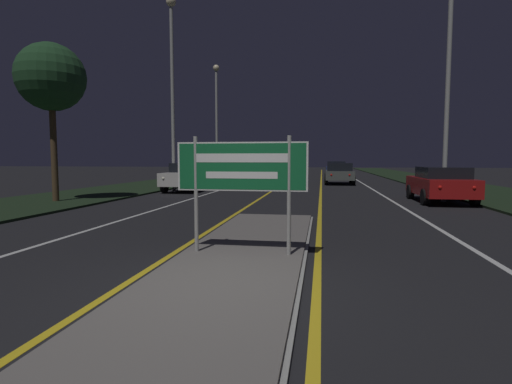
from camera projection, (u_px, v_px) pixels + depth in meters
ground_plane at (215, 292)px, 5.17m from camera, size 160.00×160.00×0.00m
median_island at (242, 256)px, 6.88m from camera, size 2.22×9.80×0.10m
verge_left at (156, 184)px, 26.38m from camera, size 5.00×100.00×0.08m
verge_right at (463, 188)px, 23.29m from camera, size 5.00×100.00×0.08m
centre_line_yellow_left at (286, 182)px, 29.96m from camera, size 0.12×70.00×0.01m
centre_line_yellow_right at (321, 182)px, 29.54m from camera, size 0.12×70.00×0.01m
lane_line_white_left at (248, 182)px, 30.44m from camera, size 0.12×70.00×0.01m
lane_line_white_right at (361, 183)px, 29.07m from camera, size 0.12×70.00×0.01m
edge_line_white_left at (210, 181)px, 30.92m from camera, size 0.10×70.00×0.01m
edge_line_white_right at (404, 183)px, 28.58m from camera, size 0.10×70.00×0.01m
highway_sign at (242, 171)px, 6.76m from camera, size 2.25×0.07×2.00m
streetlight_left_near at (172, 73)px, 20.40m from camera, size 0.49×0.49×9.87m
streetlight_left_far at (217, 110)px, 29.80m from camera, size 0.47×0.47×8.69m
streetlight_right_near at (450, 18)px, 15.42m from camera, size 0.54×0.54×11.30m
car_receding_0 at (441, 184)px, 15.79m from camera, size 1.94×4.07×1.41m
car_receding_1 at (339, 173)px, 27.34m from camera, size 1.98×4.08×1.45m
car_receding_2 at (336, 169)px, 35.75m from camera, size 1.86×4.35×1.51m
car_approaching_0 at (188, 176)px, 21.55m from camera, size 1.85×4.34×1.50m
roadside_palm_left at (51, 78)px, 15.24m from camera, size 2.57×2.57×6.05m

